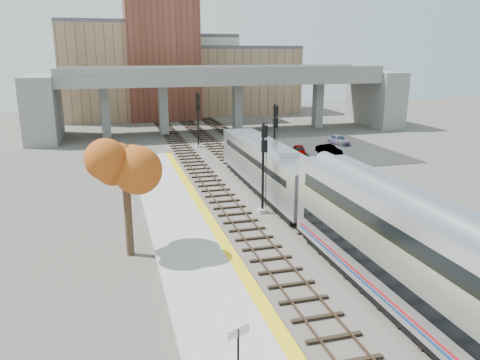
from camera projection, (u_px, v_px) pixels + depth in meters
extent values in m
plane|color=#47423D|center=(327.00, 258.00, 26.88)|extent=(160.00, 160.00, 0.00)
cube|color=#9E9E99|center=(203.00, 271.00, 24.96)|extent=(4.50, 60.00, 0.35)
cube|color=yellow|center=(237.00, 263.00, 25.40)|extent=(0.70, 60.00, 0.01)
cube|color=black|center=(222.00, 198.00, 37.65)|extent=(2.50, 95.00, 0.14)
cube|color=brown|center=(213.00, 198.00, 37.43)|extent=(0.07, 95.00, 0.14)
cube|color=brown|center=(231.00, 196.00, 37.80)|extent=(0.07, 95.00, 0.14)
cube|color=black|center=(271.00, 194.00, 38.74)|extent=(2.50, 95.00, 0.14)
cube|color=brown|center=(263.00, 194.00, 38.52)|extent=(0.07, 95.00, 0.14)
cube|color=brown|center=(280.00, 192.00, 38.89)|extent=(0.07, 95.00, 0.14)
cube|color=black|center=(316.00, 191.00, 39.77)|extent=(2.50, 95.00, 0.14)
cube|color=brown|center=(308.00, 190.00, 39.56)|extent=(0.07, 95.00, 0.14)
cube|color=brown|center=(324.00, 189.00, 39.93)|extent=(0.07, 95.00, 0.14)
cube|color=slate|center=(224.00, 79.00, 67.94)|extent=(46.00, 10.00, 1.50)
cube|color=slate|center=(233.00, 71.00, 63.15)|extent=(46.00, 0.20, 1.00)
cube|color=slate|center=(217.00, 69.00, 72.07)|extent=(46.00, 0.20, 1.00)
cube|color=slate|center=(105.00, 112.00, 64.65)|extent=(1.20, 1.60, 7.00)
cube|color=slate|center=(163.00, 110.00, 66.72)|extent=(1.20, 1.60, 7.00)
cube|color=slate|center=(238.00, 107.00, 69.58)|extent=(1.20, 1.60, 7.00)
cube|color=slate|center=(318.00, 105.00, 72.95)|extent=(1.20, 1.60, 7.00)
cube|color=slate|center=(43.00, 108.00, 62.37)|extent=(4.00, 12.00, 8.50)
cube|color=slate|center=(375.00, 98.00, 75.35)|extent=(4.00, 12.00, 8.50)
cube|color=#A47F5F|center=(115.00, 72.00, 82.56)|extent=(18.00, 14.00, 16.00)
cube|color=#4C4C4F|center=(112.00, 23.00, 80.36)|extent=(18.00, 14.00, 0.60)
cube|color=beige|center=(189.00, 76.00, 91.10)|extent=(16.00, 16.00, 14.00)
cube|color=#4C4C4F|center=(188.00, 37.00, 89.17)|extent=(16.00, 16.00, 0.60)
cube|color=brown|center=(162.00, 61.00, 81.32)|extent=(12.00, 10.00, 20.00)
cube|color=#A47F5F|center=(241.00, 81.00, 92.10)|extent=(20.00, 14.00, 12.00)
cube|color=#4C4C4F|center=(241.00, 48.00, 90.44)|extent=(20.00, 14.00, 0.60)
cube|color=black|center=(330.00, 150.00, 56.52)|extent=(14.00, 18.00, 0.04)
cube|color=#A8AAB2|center=(268.00, 165.00, 39.01)|extent=(3.00, 19.00, 3.20)
cube|color=black|center=(238.00, 138.00, 47.69)|extent=(2.20, 0.06, 1.10)
cube|color=black|center=(268.00, 158.00, 38.85)|extent=(3.02, 16.15, 0.50)
cube|color=black|center=(268.00, 186.00, 39.50)|extent=(2.70, 17.10, 0.50)
cube|color=#A8AAB2|center=(268.00, 144.00, 38.53)|extent=(1.60, 9.50, 0.40)
cube|color=#A8AAB2|center=(460.00, 282.00, 17.86)|extent=(3.00, 25.00, 4.60)
cube|color=black|center=(464.00, 253.00, 17.54)|extent=(3.02, 23.00, 0.75)
cube|color=black|center=(457.00, 303.00, 18.10)|extent=(3.02, 23.00, 0.65)
cube|color=maroon|center=(455.00, 323.00, 18.32)|extent=(3.03, 24.00, 0.12)
cube|color=navy|center=(454.00, 327.00, 18.37)|extent=(3.03, 24.00, 0.12)
cube|color=black|center=(452.00, 339.00, 18.52)|extent=(2.70, 23.75, 0.40)
cube|color=#9E9E99|center=(262.00, 211.00, 34.48)|extent=(0.60, 0.60, 0.30)
cylinder|color=black|center=(263.00, 169.00, 33.64)|extent=(0.19, 0.19, 6.65)
cube|color=black|center=(265.00, 132.00, 32.68)|extent=(0.43, 0.18, 0.85)
cube|color=black|center=(264.00, 146.00, 32.96)|extent=(0.43, 0.18, 0.85)
cube|color=#9E9E99|center=(274.00, 176.00, 43.97)|extent=(0.60, 0.60, 0.30)
cylinder|color=black|center=(274.00, 142.00, 43.10)|extent=(0.20, 0.20, 6.93)
cube|color=black|center=(276.00, 111.00, 42.11)|extent=(0.45, 0.18, 0.89)
cube|color=black|center=(276.00, 123.00, 42.39)|extent=(0.45, 0.18, 0.89)
cube|color=#9E9E99|center=(198.00, 146.00, 57.99)|extent=(0.60, 0.60, 0.30)
cylinder|color=black|center=(198.00, 121.00, 57.14)|extent=(0.19, 0.19, 6.74)
cube|color=black|center=(198.00, 98.00, 56.17)|extent=(0.43, 0.18, 0.87)
cube|color=black|center=(198.00, 107.00, 56.45)|extent=(0.43, 0.18, 0.87)
cylinder|color=black|center=(238.00, 358.00, 15.83)|extent=(0.08, 0.08, 2.20)
cube|color=white|center=(238.00, 332.00, 15.57)|extent=(0.85, 0.38, 0.35)
cylinder|color=#382619|center=(128.00, 213.00, 26.69)|extent=(0.44, 0.44, 5.13)
ellipsoid|color=#C6741A|center=(125.00, 163.00, 25.92)|extent=(3.60, 3.60, 3.67)
imported|color=#99999E|center=(299.00, 150.00, 53.32)|extent=(2.33, 3.67, 1.16)
imported|color=#99999E|center=(329.00, 150.00, 53.81)|extent=(2.18, 3.61, 1.12)
imported|color=#99999E|center=(339.00, 140.00, 59.94)|extent=(2.00, 3.91, 1.09)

